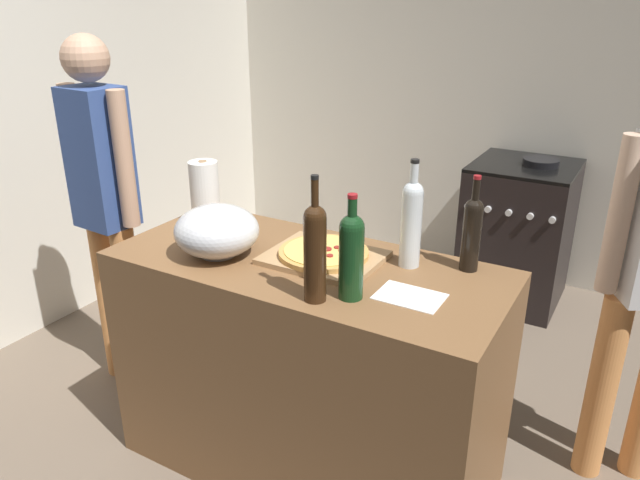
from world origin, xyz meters
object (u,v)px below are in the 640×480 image
object	(u,v)px
wine_bottle_amber	(351,253)
wine_bottle_clear	(315,249)
mixing_bowl	(217,231)
wine_bottle_dark	(411,220)
stove	(517,233)
paper_towel_roll	(205,192)
wine_bottle_green	(472,231)
pizza	(324,252)
person_in_stripes	(105,195)

from	to	relation	value
wine_bottle_amber	wine_bottle_clear	size ratio (longest dim) A/B	0.84
mixing_bowl	wine_bottle_dark	size ratio (longest dim) A/B	0.80
wine_bottle_clear	stove	xyz separation A→B (m)	(0.18, 2.14, -0.64)
wine_bottle_clear	stove	size ratio (longest dim) A/B	0.44
wine_bottle_amber	stove	xyz separation A→B (m)	(0.09, 2.07, -0.63)
paper_towel_roll	stove	size ratio (longest dim) A/B	0.29
paper_towel_roll	wine_bottle_green	bearing A→B (deg)	4.77
wine_bottle_dark	wine_bottle_clear	size ratio (longest dim) A/B	0.95
paper_towel_roll	pizza	bearing A→B (deg)	-8.68
wine_bottle_amber	wine_bottle_green	distance (m)	0.47
pizza	wine_bottle_green	distance (m)	0.52
pizza	paper_towel_roll	world-z (taller)	paper_towel_roll
pizza	wine_bottle_dark	xyz separation A→B (m)	(0.28, 0.11, 0.14)
pizza	mixing_bowl	bearing A→B (deg)	-157.09
mixing_bowl	paper_towel_roll	bearing A→B (deg)	136.65
wine_bottle_amber	wine_bottle_green	world-z (taller)	wine_bottle_amber
pizza	wine_bottle_clear	bearing A→B (deg)	-65.24
pizza	mixing_bowl	size ratio (longest dim) A/B	1.05
mixing_bowl	wine_bottle_green	world-z (taller)	wine_bottle_green
pizza	wine_bottle_green	bearing A→B (deg)	21.43
wine_bottle_clear	person_in_stripes	size ratio (longest dim) A/B	0.24
mixing_bowl	wine_bottle_dark	distance (m)	0.70
wine_bottle_amber	wine_bottle_green	size ratio (longest dim) A/B	1.01
mixing_bowl	person_in_stripes	bearing A→B (deg)	167.40
wine_bottle_dark	wine_bottle_green	size ratio (longest dim) A/B	1.13
mixing_bowl	paper_towel_roll	distance (m)	0.36
wine_bottle_amber	person_in_stripes	bearing A→B (deg)	170.44
paper_towel_roll	wine_bottle_clear	world-z (taller)	wine_bottle_clear
pizza	person_in_stripes	size ratio (longest dim) A/B	0.20
wine_bottle_amber	stove	world-z (taller)	wine_bottle_amber
wine_bottle_green	stove	size ratio (longest dim) A/B	0.37
wine_bottle_dark	paper_towel_roll	bearing A→B (deg)	-178.77
paper_towel_roll	wine_bottle_clear	distance (m)	0.84
wine_bottle_amber	paper_towel_roll	bearing A→B (deg)	160.26
pizza	person_in_stripes	distance (m)	1.15
pizza	person_in_stripes	world-z (taller)	person_in_stripes
pizza	wine_bottle_dark	size ratio (longest dim) A/B	0.85
wine_bottle_dark	stove	bearing A→B (deg)	89.29
wine_bottle_green	stove	bearing A→B (deg)	95.79
wine_bottle_green	person_in_stripes	xyz separation A→B (m)	(-1.62, -0.16, -0.09)
wine_bottle_green	stove	xyz separation A→B (m)	(-0.17, 1.68, -0.62)
wine_bottle_amber	pizza	bearing A→B (deg)	136.37
paper_towel_roll	wine_bottle_clear	size ratio (longest dim) A/B	0.65
paper_towel_roll	stove	world-z (taller)	paper_towel_roll
pizza	stove	bearing A→B (deg)	80.77
paper_towel_roll	wine_bottle_green	world-z (taller)	wine_bottle_green
mixing_bowl	stove	xyz separation A→B (m)	(0.66, 2.02, -0.57)
mixing_bowl	wine_bottle_clear	distance (m)	0.51
wine_bottle_dark	stove	xyz separation A→B (m)	(0.02, 1.75, -0.64)
wine_bottle_clear	pizza	bearing A→B (deg)	114.76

